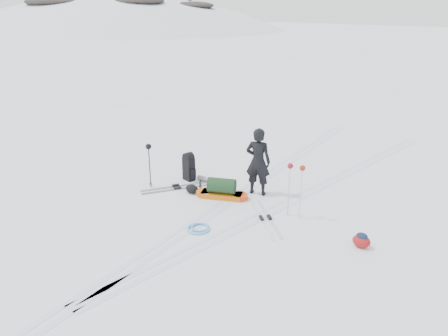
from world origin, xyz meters
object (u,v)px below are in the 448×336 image
(skier, at_px, (258,162))
(expedition_rucksack, at_px, (191,168))
(ski_poles_black, at_px, (149,152))
(pulk_sled, at_px, (222,190))

(skier, xyz_separation_m, expedition_rucksack, (-2.09, -0.35, -0.54))
(expedition_rucksack, distance_m, ski_poles_black, 1.39)
(skier, xyz_separation_m, ski_poles_black, (-2.65, -1.44, 0.12))
(pulk_sled, relative_size, ski_poles_black, 1.14)
(expedition_rucksack, relative_size, ski_poles_black, 0.72)
(pulk_sled, distance_m, ski_poles_black, 2.29)
(pulk_sled, height_order, expedition_rucksack, expedition_rucksack)
(pulk_sled, bearing_deg, skier, 27.95)
(ski_poles_black, bearing_deg, pulk_sled, -0.21)
(pulk_sled, bearing_deg, expedition_rucksack, 139.90)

